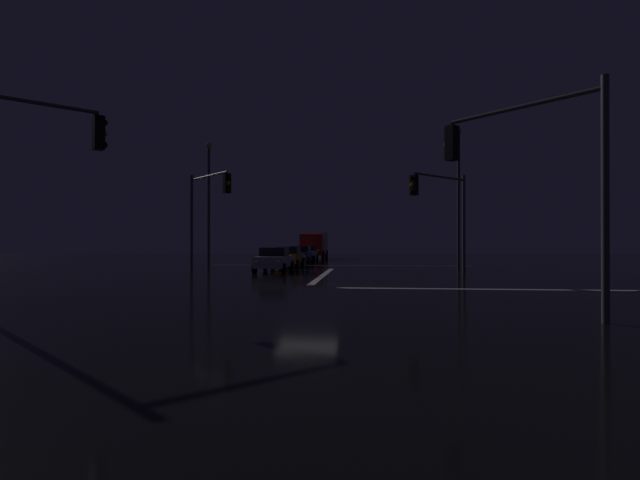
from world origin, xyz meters
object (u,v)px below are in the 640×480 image
sedan_blue (300,255)px  traffic_signal_nw (206,203)px  traffic_signal_ne (443,204)px  streetlamp_right_near (459,188)px  box_truck (315,244)px  streetlamp_left_near (209,196)px  sedan_orange (288,257)px  traffic_signal_se (527,161)px  sedan_silver (274,259)px  traffic_signal_sw (30,161)px  sedan_white (307,253)px

sedan_blue → traffic_signal_nw: bearing=-101.5°
traffic_signal_ne → streetlamp_right_near: (2.10, 6.60, 1.56)m
traffic_signal_ne → traffic_signal_nw: bearing=179.9°
box_truck → streetlamp_left_near: (-5.27, -22.03, 3.52)m
sedan_orange → streetlamp_right_near: size_ratio=0.44×
traffic_signal_se → sedan_silver: bearing=120.8°
traffic_signal_sw → traffic_signal_nw: 13.77m
sedan_silver → sedan_blue: 12.32m
traffic_signal_sw → traffic_signal_se: (13.81, 0.36, -0.19)m
streetlamp_right_near → sedan_white: bearing=129.5°
sedan_silver → traffic_signal_se: 20.09m
box_truck → traffic_signal_ne: (10.13, -28.63, 2.30)m
traffic_signal_ne → streetlamp_left_near: streetlamp_left_near is taller
traffic_signal_se → traffic_signal_ne: traffic_signal_se is taller
sedan_silver → traffic_signal_sw: 18.11m
box_truck → traffic_signal_sw: size_ratio=1.33×
sedan_white → traffic_signal_nw: (-3.14, -21.47, 3.35)m
box_truck → traffic_signal_sw: (-3.61, -42.37, 2.53)m
traffic_signal_nw → streetlamp_right_near: bearing=23.1°
sedan_orange → streetlamp_left_near: 7.59m
sedan_orange → sedan_white: same height
sedan_blue → streetlamp_right_near: 16.09m
traffic_signal_sw → traffic_signal_nw: bearing=88.3°
traffic_signal_se → sedan_white: bearing=106.4°
traffic_signal_ne → streetlamp_right_near: bearing=72.4°
sedan_orange → streetlamp_right_near: 13.56m
sedan_blue → traffic_signal_sw: size_ratio=0.70×
sedan_blue → box_truck: bearing=90.2°
traffic_signal_se → streetlamp_right_near: bearing=84.2°
traffic_signal_sw → traffic_signal_ne: (13.74, 13.74, -0.23)m
sedan_white → traffic_signal_sw: size_ratio=0.70×
sedan_silver → sedan_white: bearing=90.4°
streetlamp_left_near → traffic_signal_sw: bearing=-85.3°
sedan_silver → traffic_signal_nw: (-3.25, -3.63, 3.35)m
sedan_orange → traffic_signal_sw: traffic_signal_sw is taller
sedan_orange → traffic_signal_ne: bearing=-44.1°
traffic_signal_se → traffic_signal_sw: bearing=-178.5°
sedan_white → traffic_signal_nw: 21.96m
traffic_signal_nw → traffic_signal_ne: bearing=-0.1°
sedan_white → streetlamp_left_near: (-5.21, -14.90, 4.43)m
sedan_blue → box_truck: box_truck is taller
sedan_blue → streetlamp_left_near: size_ratio=0.48×
traffic_signal_se → streetlamp_left_near: streetlamp_left_near is taller
sedan_white → box_truck: (0.06, 7.13, 0.91)m
sedan_white → sedan_silver: bearing=-89.6°
box_truck → streetlamp_right_near: streetlamp_right_near is taller
sedan_silver → streetlamp_right_near: streetlamp_right_near is taller
sedan_blue → traffic_signal_ne: bearing=-57.8°
sedan_orange → sedan_white: bearing=90.1°
traffic_signal_se → traffic_signal_nw: (-13.40, 13.40, 0.11)m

